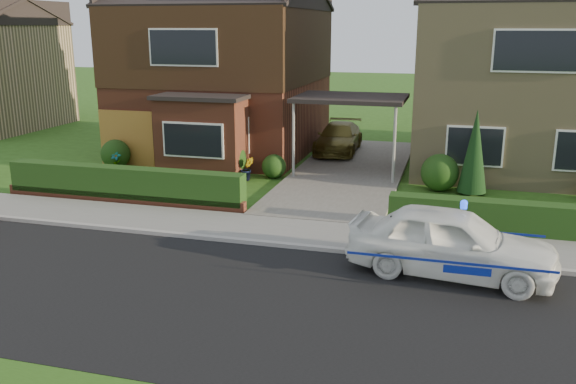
% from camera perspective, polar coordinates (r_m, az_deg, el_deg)
% --- Properties ---
extents(ground, '(120.00, 120.00, 0.00)m').
position_cam_1_polar(ground, '(11.90, -3.60, -10.27)').
color(ground, '#2A5015').
rests_on(ground, ground).
extents(road, '(60.00, 6.00, 0.02)m').
position_cam_1_polar(road, '(11.90, -3.60, -10.27)').
color(road, black).
rests_on(road, ground).
extents(kerb, '(60.00, 0.16, 0.12)m').
position_cam_1_polar(kerb, '(14.56, 0.31, -5.07)').
color(kerb, '#9E9993').
rests_on(kerb, ground).
extents(sidewalk, '(60.00, 2.00, 0.10)m').
position_cam_1_polar(sidewalk, '(15.52, 1.32, -3.81)').
color(sidewalk, slate).
rests_on(sidewalk, ground).
extents(driveway, '(3.80, 12.00, 0.12)m').
position_cam_1_polar(driveway, '(22.02, 5.72, 1.90)').
color(driveway, '#666059').
rests_on(driveway, ground).
extents(house_left, '(7.50, 9.53, 7.25)m').
position_cam_1_polar(house_left, '(25.82, -5.93, 12.28)').
color(house_left, brown).
rests_on(house_left, ground).
extents(house_right, '(7.50, 8.06, 7.25)m').
position_cam_1_polar(house_right, '(24.27, 21.10, 10.83)').
color(house_right, tan).
rests_on(house_right, ground).
extents(carport_link, '(3.80, 3.00, 2.77)m').
position_cam_1_polar(carport_link, '(21.53, 5.89, 8.61)').
color(carport_link, black).
rests_on(carport_link, ground).
extents(garage_door, '(2.20, 0.10, 2.10)m').
position_cam_1_polar(garage_door, '(23.66, -14.83, 4.85)').
color(garage_door, '#945D20').
rests_on(garage_door, ground).
extents(dwarf_wall, '(7.70, 0.25, 0.36)m').
position_cam_1_polar(dwarf_wall, '(18.71, -15.22, -0.59)').
color(dwarf_wall, brown).
rests_on(dwarf_wall, ground).
extents(hedge_left, '(7.50, 0.55, 0.90)m').
position_cam_1_polar(hedge_left, '(18.89, -14.96, -1.00)').
color(hedge_left, '#113611').
rests_on(hedge_left, ground).
extents(hedge_right, '(7.50, 0.55, 0.80)m').
position_cam_1_polar(hedge_right, '(16.46, 22.49, -4.07)').
color(hedge_right, '#113611').
rests_on(hedge_right, ground).
extents(shrub_left_far, '(1.08, 1.08, 1.08)m').
position_cam_1_polar(shrub_left_far, '(23.49, -15.83, 3.44)').
color(shrub_left_far, '#113611').
rests_on(shrub_left_far, ground).
extents(shrub_left_mid, '(1.32, 1.32, 1.32)m').
position_cam_1_polar(shrub_left_mid, '(21.32, -5.70, 3.12)').
color(shrub_left_mid, '#113611').
rests_on(shrub_left_mid, ground).
extents(shrub_left_near, '(0.84, 0.84, 0.84)m').
position_cam_1_polar(shrub_left_near, '(21.14, -1.33, 2.42)').
color(shrub_left_near, '#113611').
rests_on(shrub_left_near, ground).
extents(shrub_right_near, '(1.20, 1.20, 1.20)m').
position_cam_1_polar(shrub_right_near, '(20.05, 14.01, 1.78)').
color(shrub_right_near, '#113611').
rests_on(shrub_right_near, ground).
extents(conifer_a, '(0.90, 0.90, 2.60)m').
position_cam_1_polar(conifer_a, '(19.72, 17.03, 3.42)').
color(conifer_a, black).
rests_on(conifer_a, ground).
extents(police_car, '(3.96, 4.49, 1.63)m').
position_cam_1_polar(police_car, '(13.28, 15.04, -4.58)').
color(police_car, white).
rests_on(police_car, ground).
extents(driveway_car, '(1.75, 4.03, 1.16)m').
position_cam_1_polar(driveway_car, '(25.14, 4.77, 5.08)').
color(driveway_car, brown).
rests_on(driveway_car, driveway).
extents(potted_plant_a, '(0.41, 0.31, 0.72)m').
position_cam_1_polar(potted_plant_a, '(22.95, -15.77, 2.72)').
color(potted_plant_a, gray).
rests_on(potted_plant_a, ground).
extents(potted_plant_b, '(0.57, 0.55, 0.81)m').
position_cam_1_polar(potted_plant_b, '(20.82, -3.83, 2.14)').
color(potted_plant_b, gray).
rests_on(potted_plant_b, ground).
extents(potted_plant_c, '(0.48, 0.48, 0.67)m').
position_cam_1_polar(potted_plant_c, '(20.20, -16.59, 0.92)').
color(potted_plant_c, gray).
rests_on(potted_plant_c, ground).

